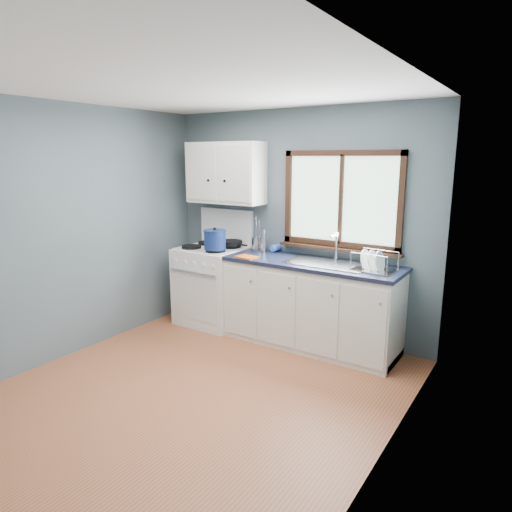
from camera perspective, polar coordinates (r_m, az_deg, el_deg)
The scene contains 18 objects.
floor at distance 4.10m, azimuth -7.82°, elevation -16.85°, with size 3.20×3.60×0.02m, color #A55936.
ceiling at distance 3.63m, azimuth -9.04°, elevation 20.53°, with size 3.20×3.60×0.02m, color white.
wall_back at distance 5.14m, azimuth 5.11°, elevation 4.05°, with size 3.20×0.02×2.50m, color #516065.
wall_left at distance 4.87m, azimuth -22.76°, elevation 2.69°, with size 0.02×3.60×2.50m, color #516065.
wall_right at distance 2.88m, azimuth 16.40°, elevation -2.88°, with size 0.02×3.60×2.50m, color #516065.
gas_range at distance 5.53m, azimuth -5.44°, elevation -3.38°, with size 0.76×0.69×1.36m.
base_cabinets at distance 4.90m, azimuth 6.83°, elevation -6.52°, with size 1.85×0.60×0.88m.
countertop at distance 4.76m, azimuth 6.97°, elevation -0.93°, with size 1.89×0.64×0.04m, color black.
sink at distance 4.70m, azimuth 8.93°, elevation -1.68°, with size 0.84×0.46×0.44m.
window at distance 4.85m, azimuth 10.55°, elevation 6.09°, with size 1.36×0.10×1.03m.
upper_cabinets at distance 5.39m, azimuth -3.86°, elevation 10.32°, with size 0.95×0.35×0.70m.
skillet at distance 5.41m, azimuth -3.10°, elevation 1.66°, with size 0.41×0.30×0.05m.
stockpot at distance 5.16m, azimuth -5.15°, elevation 2.08°, with size 0.27×0.27×0.25m.
utensil_crock at distance 5.29m, azimuth 0.15°, elevation 1.60°, with size 0.15×0.15×0.40m.
thermos at distance 5.14m, azimuth 0.91°, elevation 1.89°, with size 0.06×0.06×0.27m, color silver.
soap_bottle at distance 5.15m, azimuth 2.01°, elevation 1.65°, with size 0.09×0.09×0.22m, color blue.
dish_towel at distance 4.90m, azimuth -1.14°, elevation -0.13°, with size 0.22×0.16×0.02m, color #D8581A.
dish_rack at distance 4.47m, azimuth 14.47°, elevation -1.15°, with size 0.40×0.32×0.20m.
Camera 1 is at (2.39, -2.68, 1.98)m, focal length 32.00 mm.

